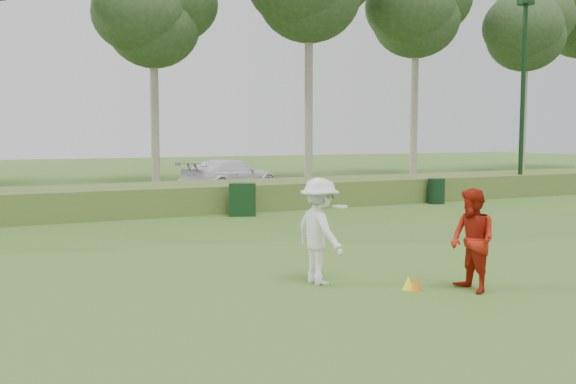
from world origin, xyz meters
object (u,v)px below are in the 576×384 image
player_red (473,240)px  car_right (230,175)px  trash_bin (436,191)px  lamp_post (524,60)px  player_white (320,231)px  utility_cabinet (242,199)px  cone_orange (416,284)px  cone_yellow (408,283)px

player_red → car_right: size_ratio=0.35×
trash_bin → car_right: (-5.39, 7.50, 0.29)m
trash_bin → lamp_post: bearing=9.5°
player_white → utility_cabinet: player_white is taller
player_red → cone_orange: player_red is taller
player_white → cone_yellow: size_ratio=8.12×
lamp_post → cone_orange: size_ratio=38.61×
car_right → trash_bin: bearing=-168.4°
player_white → utility_cabinet: 9.42m
player_red → utility_cabinet: (0.12, 10.75, -0.34)m
player_white → cone_orange: size_ratio=8.70×
lamp_post → player_white: bearing=-145.6°
car_right → utility_cabinet: bearing=138.4°
lamp_post → trash_bin: 7.19m
player_red → cone_orange: 1.18m
player_white → cone_yellow: player_white is taller
lamp_post → player_white: size_ratio=4.44×
trash_bin → car_right: bearing=125.7°
cone_yellow → trash_bin: size_ratio=0.24×
lamp_post → car_right: lamp_post is taller
lamp_post → player_red: size_ratio=4.78×
cone_orange → utility_cabinet: utility_cabinet is taller
cone_yellow → lamp_post: bearing=39.2°
player_white → cone_yellow: bearing=-137.3°
lamp_post → car_right: 13.24m
cone_orange → car_right: 18.33m
cone_yellow → player_white: bearing=137.7°
lamp_post → car_right: bearing=147.2°
utility_cabinet → trash_bin: size_ratio=1.11×
player_red → trash_bin: size_ratio=1.83×
cone_orange → cone_yellow: (-0.09, 0.09, 0.01)m
cone_orange → car_right: bearing=79.5°
cone_yellow → trash_bin: trash_bin is taller
cone_yellow → utility_cabinet: utility_cabinet is taller
lamp_post → car_right: (-10.37, 6.68, -4.83)m
lamp_post → cone_orange: (-13.69, -11.34, -5.49)m
player_white → trash_bin: size_ratio=1.97×
player_white → car_right: (4.55, 16.89, -0.16)m
trash_bin → cone_yellow: bearing=-130.2°
trash_bin → car_right: 9.24m
player_red → cone_yellow: player_red is taller
cone_yellow → car_right: bearing=79.2°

